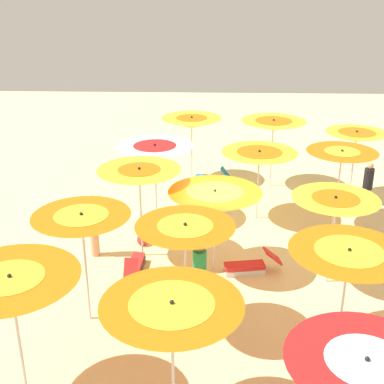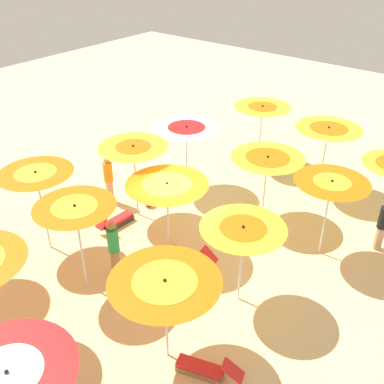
% 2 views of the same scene
% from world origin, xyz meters
% --- Properties ---
extents(ground, '(41.66, 41.66, 0.04)m').
position_xyz_m(ground, '(0.00, 0.00, -0.02)').
color(ground, beige).
extents(beach_umbrella_0, '(2.20, 2.20, 2.25)m').
position_xyz_m(beach_umbrella_0, '(-6.11, -1.53, 2.03)').
color(beach_umbrella_0, silver).
rests_on(beach_umbrella_0, ground).
extents(beach_umbrella_1, '(2.26, 2.26, 2.20)m').
position_xyz_m(beach_umbrella_1, '(-3.04, -2.04, 1.94)').
color(beach_umbrella_1, silver).
rests_on(beach_umbrella_1, ground).
extents(beach_umbrella_2, '(1.99, 1.99, 2.25)m').
position_xyz_m(beach_umbrella_2, '(-0.67, -2.29, 2.01)').
color(beach_umbrella_2, silver).
rests_on(beach_umbrella_2, ground).
extents(beach_umbrella_3, '(1.97, 1.97, 2.40)m').
position_xyz_m(beach_umbrella_3, '(2.28, -3.08, 2.18)').
color(beach_umbrella_3, silver).
rests_on(beach_umbrella_3, ground).
extents(beach_umbrella_4, '(1.93, 1.93, 2.31)m').
position_xyz_m(beach_umbrella_4, '(4.50, -4.04, 2.10)').
color(beach_umbrella_4, silver).
rests_on(beach_umbrella_4, ground).
extents(beach_umbrella_5, '(2.17, 2.17, 2.46)m').
position_xyz_m(beach_umbrella_5, '(-5.21, 1.10, 2.24)').
color(beach_umbrella_5, silver).
rests_on(beach_umbrella_5, ground).
extents(beach_umbrella_6, '(1.93, 1.93, 2.52)m').
position_xyz_m(beach_umbrella_6, '(-2.73, 1.02, 2.29)').
color(beach_umbrella_6, silver).
rests_on(beach_umbrella_6, ground).
extents(beach_umbrella_7, '(2.25, 2.25, 2.17)m').
position_xyz_m(beach_umbrella_7, '(-0.18, 0.44, 1.96)').
color(beach_umbrella_7, silver).
rests_on(beach_umbrella_7, ground).
extents(beach_umbrella_8, '(2.20, 2.20, 2.17)m').
position_xyz_m(beach_umbrella_8, '(2.84, -0.86, 1.92)').
color(beach_umbrella_8, silver).
rests_on(beach_umbrella_8, ground).
extents(beach_umbrella_9, '(2.16, 2.16, 2.39)m').
position_xyz_m(beach_umbrella_9, '(5.53, -1.54, 2.17)').
color(beach_umbrella_9, silver).
rests_on(beach_umbrella_9, ground).
extents(beach_umbrella_10, '(2.23, 2.23, 2.55)m').
position_xyz_m(beach_umbrella_10, '(-4.72, 3.69, 2.29)').
color(beach_umbrella_10, silver).
rests_on(beach_umbrella_10, ground).
extents(beach_umbrella_11, '(1.98, 1.98, 2.52)m').
position_xyz_m(beach_umbrella_11, '(-2.34, 3.10, 2.26)').
color(beach_umbrella_11, silver).
rests_on(beach_umbrella_11, ground).
extents(beach_umbrella_12, '(2.09, 2.09, 2.47)m').
position_xyz_m(beach_umbrella_12, '(0.45, 2.31, 2.26)').
color(beach_umbrella_12, silver).
rests_on(beach_umbrella_12, ground).
extents(beach_umbrella_13, '(2.23, 2.23, 2.36)m').
position_xyz_m(beach_umbrella_13, '(2.74, 2.16, 2.11)').
color(beach_umbrella_13, silver).
rests_on(beach_umbrella_13, ground).
extents(beach_umbrella_14, '(2.07, 2.07, 2.35)m').
position_xyz_m(beach_umbrella_14, '(5.97, 1.21, 2.11)').
color(beach_umbrella_14, silver).
rests_on(beach_umbrella_14, ground).
extents(lounger_0, '(1.29, 0.39, 0.65)m').
position_xyz_m(lounger_0, '(-0.42, 2.39, 0.20)').
color(lounger_0, '#333338').
rests_on(lounger_0, ground).
extents(lounger_1, '(0.60, 1.46, 0.61)m').
position_xyz_m(lounger_1, '(-0.31, -0.45, 0.21)').
color(lounger_1, silver).
rests_on(lounger_1, ground).
extents(lounger_2, '(0.73, 1.45, 0.56)m').
position_xyz_m(lounger_2, '(-2.93, -2.96, 0.20)').
color(lounger_2, olive).
rests_on(lounger_2, ground).
extents(lounger_4, '(0.53, 1.25, 0.62)m').
position_xyz_m(lounger_4, '(5.73, 0.52, 0.20)').
color(lounger_4, olive).
rests_on(lounger_4, ground).
extents(beachgoer_0, '(0.30, 0.30, 1.60)m').
position_xyz_m(beachgoer_0, '(3.50, -4.28, 0.83)').
color(beachgoer_0, '#D8A87F').
rests_on(beachgoer_0, ground).
extents(beachgoer_1, '(0.30, 0.30, 1.70)m').
position_xyz_m(beachgoer_1, '(0.42, 3.55, 0.89)').
color(beachgoer_1, '#D8A87F').
rests_on(beachgoer_1, ground).
extents(beachgoer_2, '(0.30, 0.30, 1.68)m').
position_xyz_m(beachgoer_2, '(-1.94, 0.76, 0.88)').
color(beachgoer_2, '#A3704C').
rests_on(beachgoer_2, ground).
extents(beach_ball, '(0.31, 0.31, 0.31)m').
position_xyz_m(beach_ball, '(1.02, 2.38, 0.16)').
color(beach_ball, red).
rests_on(beach_ball, ground).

